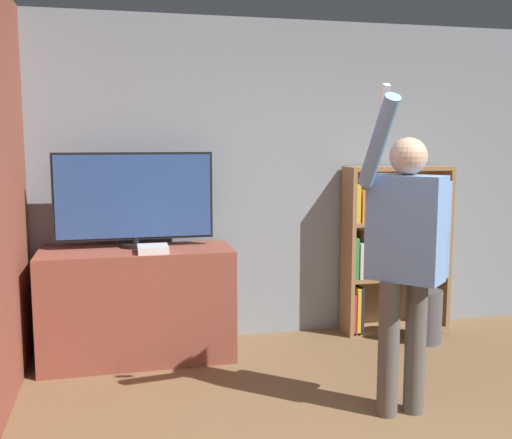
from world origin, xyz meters
TOP-DOWN VIEW (x-y plane):
  - wall_back at (0.00, 2.75)m, footprint 6.26×0.06m
  - tv_ledge at (-1.31, 2.34)m, footprint 1.46×0.57m
  - television at (-1.31, 2.45)m, footprint 1.21×0.22m
  - game_console at (-1.19, 2.19)m, footprint 0.22×0.22m
  - bookshelf at (0.88, 2.57)m, footprint 0.95×0.28m
  - person at (0.25, 1.00)m, footprint 0.58×0.56m
  - waste_bin at (1.06, 2.20)m, footprint 0.29×0.29m

SIDE VIEW (x-z plane):
  - waste_bin at x=1.06m, z-range 0.00..0.45m
  - tv_ledge at x=-1.31m, z-range 0.00..0.87m
  - bookshelf at x=0.88m, z-range -0.01..1.46m
  - game_console at x=-1.19m, z-range 0.87..0.92m
  - person at x=0.25m, z-range 0.04..2.05m
  - television at x=-1.31m, z-range 0.88..1.62m
  - wall_back at x=0.00m, z-range 0.00..2.70m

